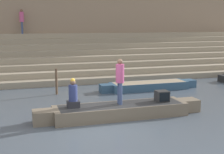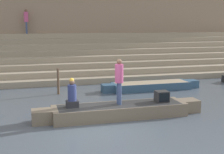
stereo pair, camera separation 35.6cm
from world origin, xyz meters
The scene contains 10 objects.
ground_plane centered at (0.00, 0.00, 0.00)m, with size 120.00×120.00×0.00m, color #4C5660.
ghat_steps centered at (0.00, 11.91, 1.03)m, with size 36.00×6.37×2.91m.
back_wall centered at (0.00, 14.76, 4.81)m, with size 34.20×1.28×9.68m.
rowboat_main centered at (1.19, 1.00, 0.27)m, with size 6.79×1.40×0.51m.
person_standing centered at (1.17, 1.06, 1.56)m, with size 0.33×0.33×1.80m.
person_rowing centered at (-0.68, 1.10, 0.97)m, with size 0.46×0.36×1.13m.
tv_set centered at (2.97, 1.00, 0.73)m, with size 0.51×0.48×0.44m.
moored_boat_shore centered at (4.36, 5.49, 0.23)m, with size 5.66×1.21×0.43m.
mooring_post centered at (-0.75, 5.76, 0.68)m, with size 0.12×0.12×1.36m, color brown.
person_on_steps centered at (-2.20, 13.77, 3.95)m, with size 0.32×0.32×1.79m.
Camera 2 is at (-2.26, -10.41, 3.66)m, focal length 50.00 mm.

